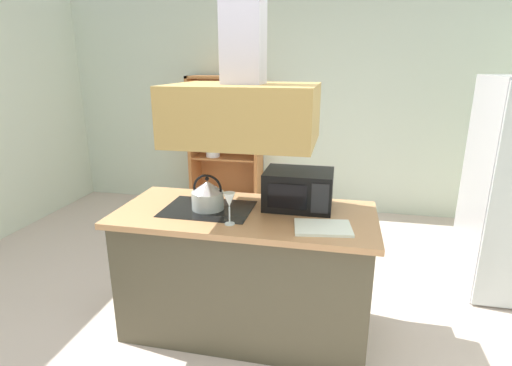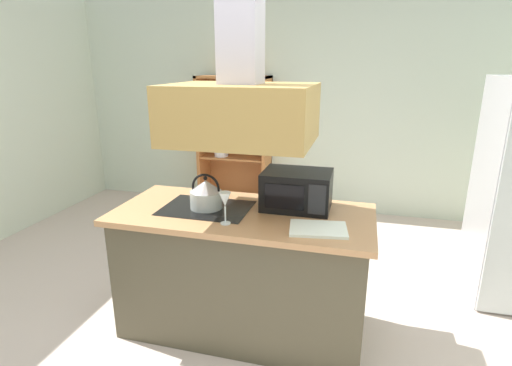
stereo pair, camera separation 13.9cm
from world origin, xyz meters
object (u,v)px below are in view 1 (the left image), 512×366
(kettle, at_px, (208,195))
(microwave, at_px, (299,189))
(cutting_board, at_px, (323,228))
(dish_cabinet, at_px, (227,151))
(wine_glass_on_counter, at_px, (229,201))

(kettle, distance_m, microwave, 0.62)
(cutting_board, relative_size, microwave, 0.74)
(dish_cabinet, height_order, cutting_board, dish_cabinet)
(dish_cabinet, xyz_separation_m, wine_glass_on_counter, (0.81, -2.69, 0.29))
(microwave, xyz_separation_m, wine_glass_on_counter, (-0.38, -0.40, 0.02))
(kettle, relative_size, cutting_board, 0.72)
(dish_cabinet, distance_m, kettle, 2.55)
(cutting_board, relative_size, wine_glass_on_counter, 1.65)
(cutting_board, bearing_deg, dish_cabinet, 117.47)
(kettle, bearing_deg, wine_glass_on_counter, -46.32)
(microwave, bearing_deg, cutting_board, -61.70)
(cutting_board, bearing_deg, kettle, 166.99)
(dish_cabinet, relative_size, wine_glass_on_counter, 8.29)
(dish_cabinet, distance_m, wine_glass_on_counter, 2.83)
(kettle, xyz_separation_m, cutting_board, (0.79, -0.18, -0.09))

